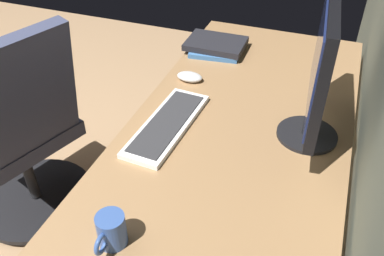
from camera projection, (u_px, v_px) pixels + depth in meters
name	position (u px, v px, depth m)	size (l,w,h in m)	color
desk	(208.00, 207.00, 1.21)	(2.31, 0.74, 0.73)	#936D47
monitor_primary	(320.00, 67.00, 1.23)	(0.47, 0.20, 0.46)	black
keyboard_spare	(167.00, 124.00, 1.42)	(0.43, 0.16, 0.02)	silver
mouse_main	(190.00, 77.00, 1.66)	(0.06, 0.10, 0.03)	silver
book_stack_near	(216.00, 45.00, 1.86)	(0.24, 0.26, 0.05)	#38669E
coffee_mug	(111.00, 231.00, 1.02)	(0.11, 0.07, 0.09)	#335193
office_chair	(25.00, 140.00, 1.80)	(0.56, 0.60, 0.97)	#383D56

